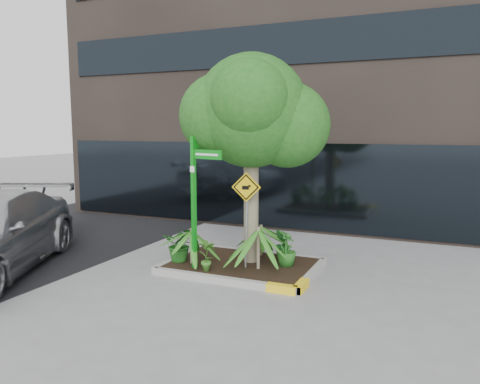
% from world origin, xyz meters
% --- Properties ---
extents(ground, '(80.00, 80.00, 0.00)m').
position_xyz_m(ground, '(0.00, 0.00, 0.00)').
color(ground, gray).
rests_on(ground, ground).
extents(asphalt_road, '(7.00, 80.00, 0.01)m').
position_xyz_m(asphalt_road, '(-6.50, 0.00, 0.01)').
color(asphalt_road, black).
rests_on(asphalt_road, ground).
extents(building, '(18.00, 8.00, 15.00)m').
position_xyz_m(building, '(0.50, 8.50, 7.50)').
color(building, '#2D2621').
rests_on(building, ground).
extents(planter, '(3.35, 2.36, 0.15)m').
position_xyz_m(planter, '(0.23, 0.27, 0.10)').
color(planter, '#9E9E99').
rests_on(planter, ground).
extents(tree, '(3.20, 2.84, 4.80)m').
position_xyz_m(tree, '(0.33, 0.53, 3.51)').
color(tree, gray).
rests_on(tree, ground).
extents(palm_front, '(1.02, 1.02, 1.14)m').
position_xyz_m(palm_front, '(0.69, 0.03, 1.00)').
color(palm_front, gray).
rests_on(palm_front, ground).
extents(palm_left, '(0.88, 0.88, 0.98)m').
position_xyz_m(palm_left, '(-0.82, -0.18, 0.88)').
color(palm_left, gray).
rests_on(palm_left, ground).
extents(palm_back, '(0.82, 0.82, 0.92)m').
position_xyz_m(palm_back, '(0.36, 1.04, 0.83)').
color(palm_back, gray).
rests_on(palm_back, ground).
extents(shrub_a, '(0.89, 0.89, 0.80)m').
position_xyz_m(shrub_a, '(-1.13, -0.14, 0.55)').
color(shrub_a, '#1C5A19').
rests_on(shrub_a, planter).
extents(shrub_b, '(0.53, 0.53, 0.77)m').
position_xyz_m(shrub_b, '(1.17, 0.47, 0.54)').
color(shrub_b, '#23631D').
rests_on(shrub_b, planter).
extents(shrub_c, '(0.44, 0.44, 0.70)m').
position_xyz_m(shrub_c, '(-0.24, -0.55, 0.50)').
color(shrub_c, '#3B7524').
rests_on(shrub_c, planter).
extents(shrub_d, '(0.49, 0.49, 0.71)m').
position_xyz_m(shrub_d, '(0.93, 0.94, 0.50)').
color(shrub_d, '#1A5A1E').
rests_on(shrub_d, planter).
extents(street_sign_post, '(0.85, 1.04, 2.98)m').
position_xyz_m(street_sign_post, '(-0.53, -0.41, 1.84)').
color(street_sign_post, '#0C8816').
rests_on(street_sign_post, ground).
extents(cattle_sign, '(0.63, 0.27, 2.05)m').
position_xyz_m(cattle_sign, '(0.40, 0.06, 1.54)').
color(cattle_sign, slate).
rests_on(cattle_sign, ground).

